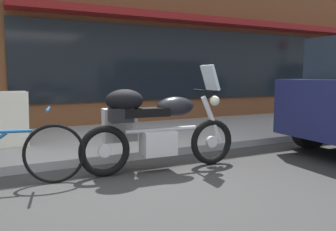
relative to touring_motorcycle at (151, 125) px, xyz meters
name	(u,v)px	position (x,y,z in m)	size (l,w,h in m)	color
ground_plane	(139,185)	(-0.39, -0.49, -0.61)	(80.00, 80.00, 0.00)	#2C2C2C
storefront_building	(257,2)	(5.20, 3.93, 2.77)	(19.18, 0.90, 6.90)	brown
touring_motorcycle	(151,125)	(0.00, 0.00, 0.00)	(2.17, 0.76, 1.40)	black
parked_bicycle	(6,154)	(-1.73, 0.12, -0.22)	(1.68, 0.52, 0.94)	black
sandwich_board_sign	(9,120)	(-1.60, 1.85, -0.04)	(0.55, 0.40, 0.88)	silver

